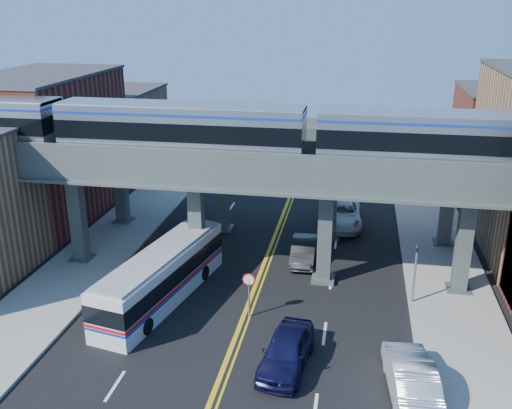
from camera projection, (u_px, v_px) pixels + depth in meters
ground at (232, 346)px, 28.58m from camera, size 120.00×120.00×0.00m
sidewalk_west at (102, 248)px, 39.75m from camera, size 5.00×70.00×0.16m
sidewalk_east at (445, 275)px, 35.88m from camera, size 5.00×70.00×0.16m
building_west_b at (45, 147)px, 44.65m from camera, size 8.00×14.00×11.00m
building_west_c at (114, 131)px, 57.20m from camera, size 8.00×10.00×8.00m
building_east_c at (504, 142)px, 50.81m from camera, size 8.00×10.00×9.00m
elevated_viaduct_near at (260, 177)px, 33.81m from camera, size 52.00×3.60×7.40m
elevated_viaduct_far at (277, 149)px, 40.29m from camera, size 52.00×3.60×7.40m
transit_train at (181, 129)px, 33.68m from camera, size 45.50×2.85×3.32m
stop_sign at (249, 288)px, 30.71m from camera, size 0.76×0.09×2.63m
traffic_signal at (415, 267)px, 31.81m from camera, size 0.15×0.18×4.10m
transit_bus at (162, 276)px, 32.62m from camera, size 4.60×11.36×2.86m
car_lane_a at (286, 351)px, 26.73m from camera, size 2.58×5.23×1.72m
car_lane_b at (304, 251)px, 37.73m from camera, size 1.69×4.55×1.49m
car_lane_c at (342, 214)px, 43.85m from camera, size 3.21×6.47×1.76m
car_lane_d at (335, 181)px, 51.67m from camera, size 3.20×6.36×1.77m
car_parked_curb at (411, 377)px, 24.87m from camera, size 2.41×5.50×1.76m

